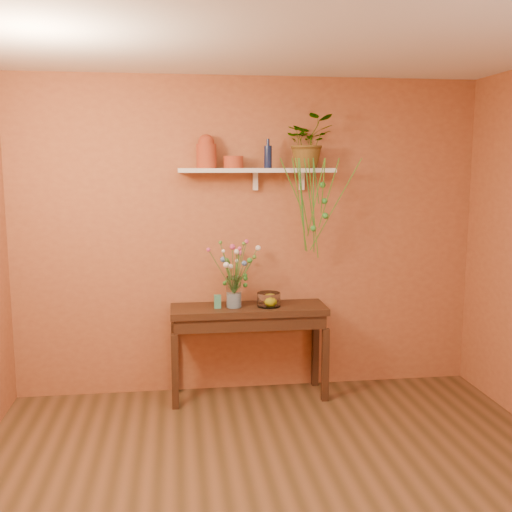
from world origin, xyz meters
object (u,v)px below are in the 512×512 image
(glass_vase, at_px, (234,294))
(bouquet, at_px, (236,263))
(glass_bowl, at_px, (269,300))
(blue_bottle, at_px, (268,156))
(sideboard, at_px, (249,320))
(spider_plant, at_px, (308,141))
(terracotta_jug, at_px, (206,152))

(glass_vase, relative_size, bouquet, 0.55)
(glass_bowl, bearing_deg, blue_bottle, 86.98)
(blue_bottle, height_order, glass_vase, blue_bottle)
(sideboard, xyz_separation_m, spider_plant, (0.51, 0.08, 1.48))
(spider_plant, bearing_deg, sideboard, -171.12)
(bouquet, relative_size, glass_bowl, 2.40)
(blue_bottle, height_order, bouquet, blue_bottle)
(sideboard, relative_size, glass_vase, 5.03)
(spider_plant, bearing_deg, glass_bowl, -163.19)
(blue_bottle, relative_size, bouquet, 0.51)
(blue_bottle, xyz_separation_m, glass_vase, (-0.30, -0.09, -1.13))
(terracotta_jug, distance_m, bouquet, 0.94)
(bouquet, height_order, glass_bowl, bouquet)
(blue_bottle, relative_size, glass_vase, 0.92)
(spider_plant, bearing_deg, glass_vase, -171.23)
(glass_bowl, bearing_deg, terracotta_jug, 164.60)
(terracotta_jug, xyz_separation_m, bouquet, (0.22, -0.13, -0.90))
(terracotta_jug, height_order, spider_plant, spider_plant)
(spider_plant, distance_m, bouquet, 1.17)
(terracotta_jug, xyz_separation_m, glass_bowl, (0.50, -0.14, -1.23))
(blue_bottle, bearing_deg, spider_plant, 1.39)
(glass_vase, xyz_separation_m, glass_bowl, (0.29, -0.01, -0.06))
(sideboard, bearing_deg, blue_bottle, 22.63)
(terracotta_jug, relative_size, glass_vase, 1.06)
(terracotta_jug, xyz_separation_m, glass_vase, (0.21, -0.13, -1.17))
(spider_plant, relative_size, glass_vase, 1.69)
(terracotta_jug, bearing_deg, sideboard, -18.81)
(glass_vase, xyz_separation_m, bouquet, (0.02, 0.00, 0.27))
(blue_bottle, height_order, spider_plant, spider_plant)
(sideboard, height_order, glass_vase, glass_vase)
(bouquet, distance_m, glass_bowl, 0.42)
(terracotta_jug, height_order, blue_bottle, terracotta_jug)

